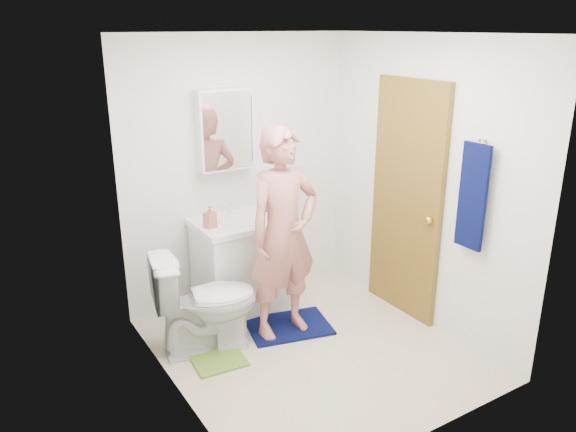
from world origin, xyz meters
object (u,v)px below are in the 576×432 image
object	(u,v)px
vanity_cabinet	(241,267)
toothbrush_cup	(264,206)
soap_dispenser	(210,217)
towel	(473,197)
man	(283,234)
medicine_cabinet	(225,130)
toilet	(206,301)

from	to	relation	value
vanity_cabinet	toothbrush_cup	size ratio (longest dim) A/B	6.94
soap_dispenser	towel	bearing A→B (deg)	-44.03
vanity_cabinet	man	distance (m)	0.76
toothbrush_cup	man	distance (m)	0.70
soap_dispenser	toothbrush_cup	distance (m)	0.62
toothbrush_cup	medicine_cabinet	bearing A→B (deg)	155.75
vanity_cabinet	soap_dispenser	bearing A→B (deg)	-169.72
toilet	toothbrush_cup	size ratio (longest dim) A/B	7.10
towel	toilet	distance (m)	2.18
medicine_cabinet	man	bearing A→B (deg)	-83.38
medicine_cabinet	vanity_cabinet	bearing A→B (deg)	-90.00
towel	soap_dispenser	size ratio (longest dim) A/B	4.19
towel	man	world-z (taller)	man
medicine_cabinet	soap_dispenser	size ratio (longest dim) A/B	3.67
medicine_cabinet	towel	distance (m)	2.11
toilet	soap_dispenser	bearing A→B (deg)	-19.34
vanity_cabinet	soap_dispenser	distance (m)	0.62
soap_dispenser	man	world-z (taller)	man
vanity_cabinet	towel	bearing A→B (deg)	-51.53
medicine_cabinet	soap_dispenser	bearing A→B (deg)	-137.04
towel	toilet	size ratio (longest dim) A/B	0.98
vanity_cabinet	toilet	distance (m)	0.71
towel	soap_dispenser	world-z (taller)	towel
vanity_cabinet	medicine_cabinet	xyz separation A→B (m)	(0.00, 0.22, 1.20)
vanity_cabinet	towel	world-z (taller)	towel
toothbrush_cup	man	world-z (taller)	man
medicine_cabinet	toothbrush_cup	bearing A→B (deg)	-24.25
towel	toothbrush_cup	xyz separation A→B (m)	(-0.88, 1.57, -0.35)
medicine_cabinet	man	distance (m)	1.08
vanity_cabinet	toilet	xyz separation A→B (m)	(-0.54, -0.46, 0.01)
man	toothbrush_cup	bearing A→B (deg)	70.14
towel	toothbrush_cup	distance (m)	1.84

